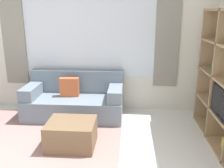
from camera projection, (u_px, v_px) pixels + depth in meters
wall_back at (89, 40)px, 4.72m from camera, size 5.85×0.11×2.70m
area_rug at (24, 137)px, 3.84m from camera, size 2.99×2.10×0.01m
couch_main at (75, 100)px, 4.60m from camera, size 1.75×0.84×0.81m
ottoman at (72, 134)px, 3.54m from camera, size 0.67×0.57×0.39m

